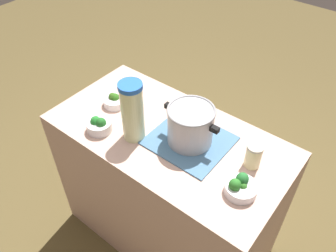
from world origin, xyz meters
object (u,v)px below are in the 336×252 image
object	(u,v)px
broccoli_bowl_back	(115,100)
lemonade_pitcher	(132,111)
broccoli_bowl_front	(99,125)
broccoli_bowl_center	(240,187)
mason_jar	(254,155)
cooking_pot	(191,125)

from	to	relation	value
broccoli_bowl_back	lemonade_pitcher	bearing A→B (deg)	-25.21
broccoli_bowl_front	broccoli_bowl_center	xyz separation A→B (m)	(0.71, 0.10, -0.00)
mason_jar	broccoli_bowl_center	distance (m)	0.16
lemonade_pitcher	broccoli_bowl_back	bearing A→B (deg)	154.79
cooking_pot	broccoli_bowl_front	world-z (taller)	cooking_pot
cooking_pot	broccoli_bowl_back	xyz separation A→B (m)	(-0.46, -0.02, -0.08)
broccoli_bowl_center	broccoli_bowl_back	xyz separation A→B (m)	(-0.79, 0.09, -0.01)
mason_jar	broccoli_bowl_back	distance (m)	0.76
broccoli_bowl_center	broccoli_bowl_back	bearing A→B (deg)	173.53
broccoli_bowl_front	broccoli_bowl_back	size ratio (longest dim) A/B	1.03
cooking_pot	broccoli_bowl_front	distance (m)	0.44
broccoli_bowl_back	cooking_pot	bearing A→B (deg)	2.43
mason_jar	broccoli_bowl_front	xyz separation A→B (m)	(-0.68, -0.25, -0.03)
mason_jar	broccoli_bowl_front	size ratio (longest dim) A/B	0.96
cooking_pot	broccoli_bowl_front	xyz separation A→B (m)	(-0.38, -0.21, -0.07)
broccoli_bowl_front	broccoli_bowl_back	distance (m)	0.20
lemonade_pitcher	broccoli_bowl_center	distance (m)	0.56
broccoli_bowl_center	mason_jar	bearing A→B (deg)	100.93
mason_jar	broccoli_bowl_front	distance (m)	0.73
mason_jar	broccoli_bowl_back	bearing A→B (deg)	-174.82
mason_jar	broccoli_bowl_center	bearing A→B (deg)	-79.07
cooking_pot	broccoli_bowl_back	size ratio (longest dim) A/B	2.40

